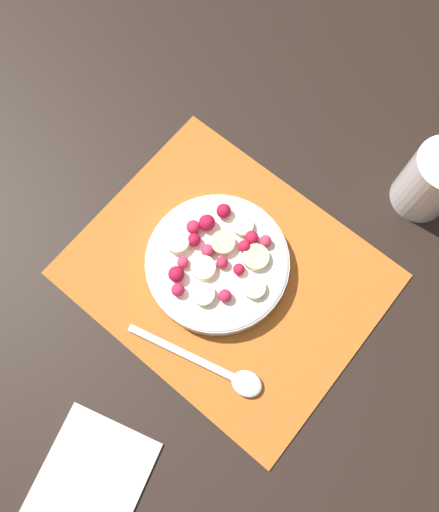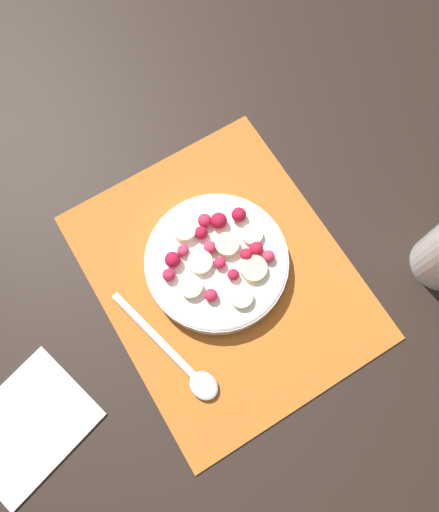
{
  "view_description": "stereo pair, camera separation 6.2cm",
  "coord_description": "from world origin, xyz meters",
  "px_view_note": "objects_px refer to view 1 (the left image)",
  "views": [
    {
      "loc": [
        0.1,
        -0.14,
        0.63
      ],
      "look_at": [
        -0.02,
        0.0,
        0.04
      ],
      "focal_mm": 35.0,
      "sensor_mm": 36.0,
      "label": 1
    },
    {
      "loc": [
        0.14,
        -0.09,
        0.63
      ],
      "look_at": [
        -0.02,
        0.0,
        0.04
      ],
      "focal_mm": 35.0,
      "sensor_mm": 36.0,
      "label": 2
    }
  ],
  "objects_px": {
    "fruit_bowl": "(219,260)",
    "napkin": "(89,485)",
    "drinking_glass": "(432,181)",
    "spoon": "(223,372)"
  },
  "relations": [
    {
      "from": "fruit_bowl",
      "to": "napkin",
      "type": "relative_size",
      "value": 1.05
    },
    {
      "from": "fruit_bowl",
      "to": "drinking_glass",
      "type": "relative_size",
      "value": 1.84
    },
    {
      "from": "fruit_bowl",
      "to": "napkin",
      "type": "distance_m",
      "value": 0.3
    },
    {
      "from": "fruit_bowl",
      "to": "spoon",
      "type": "relative_size",
      "value": 1.02
    },
    {
      "from": "spoon",
      "to": "drinking_glass",
      "type": "relative_size",
      "value": 1.8
    },
    {
      "from": "drinking_glass",
      "to": "napkin",
      "type": "distance_m",
      "value": 0.56
    },
    {
      "from": "fruit_bowl",
      "to": "drinking_glass",
      "type": "bearing_deg",
      "value": 59.08
    },
    {
      "from": "napkin",
      "to": "spoon",
      "type": "bearing_deg",
      "value": 78.7
    },
    {
      "from": "fruit_bowl",
      "to": "spoon",
      "type": "distance_m",
      "value": 0.14
    },
    {
      "from": "drinking_glass",
      "to": "napkin",
      "type": "bearing_deg",
      "value": -99.91
    }
  ]
}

